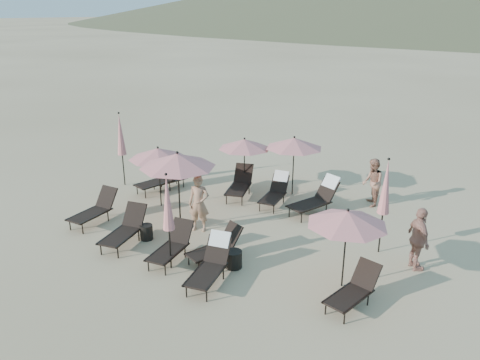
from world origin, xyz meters
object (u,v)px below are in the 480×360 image
Objects in this scene: lounger_9 at (276,191)px; umbrella_open_0 at (158,153)px; side_table_0 at (146,232)px; umbrella_open_1 at (178,160)px; side_table_1 at (234,259)px; umbrella_open_3 at (244,144)px; beachgoer_a at (199,203)px; umbrella_closed_0 at (168,203)px; lounger_7 at (159,179)px; umbrella_open_2 at (347,218)px; umbrella_open_4 at (294,143)px; lounger_0 at (95,209)px; lounger_10 at (317,197)px; umbrella_closed_2 at (121,135)px; lounger_6 at (174,176)px; lounger_1 at (125,229)px; beachgoer_c at (418,239)px; lounger_3 at (211,262)px; beachgoer_b at (372,183)px; umbrella_closed_1 at (386,188)px; lounger_5 at (354,289)px; lounger_2 at (172,245)px; lounger_8 at (240,184)px; lounger_4 at (216,246)px.

umbrella_open_0 reaches higher than lounger_9.
side_table_0 is at bearing -57.18° from umbrella_open_0.
umbrella_open_1 is 5.30× the size of side_table_1.
umbrella_open_3 reaches higher than beachgoer_a.
umbrella_open_3 is 5.82m from umbrella_closed_0.
lounger_7 is 3.73m from beachgoer_a.
umbrella_open_4 is (-3.77, 4.69, 0.12)m from umbrella_open_2.
lounger_10 is (5.45, 4.49, 0.10)m from lounger_0.
lounger_0 is 0.62× the size of umbrella_closed_2.
lounger_6 is 5.51m from lounger_10.
lounger_10 reaches higher than lounger_1.
lounger_1 reaches higher than side_table_1.
lounger_6 is at bearing 44.26° from beachgoer_c.
side_table_1 is at bearing 70.00° from lounger_3.
lounger_10 is at bearing 53.42° from side_table_0.
umbrella_open_4 is 2.97m from beachgoer_b.
umbrella_open_0 reaches higher than lounger_10.
umbrella_closed_0 reaches higher than side_table_1.
beachgoer_b is (-1.27, 3.08, -1.07)m from umbrella_closed_1.
lounger_5 is 3.16m from umbrella_closed_1.
umbrella_open_3 is 4.43× the size of side_table_1.
lounger_7 is at bearing 48.05° from beachgoer_c.
lounger_9 is 1.50m from lounger_10.
umbrella_open_0 is 0.75× the size of umbrella_closed_2.
lounger_2 is 4.80m from lounger_5.
lounger_8 is 0.89× the size of umbrella_open_0.
beachgoer_c is at bearing 33.23° from umbrella_closed_0.
lounger_9 is 5.38m from umbrella_closed_0.
lounger_2 is 0.99× the size of beachgoer_c.
lounger_0 is at bearing -73.44° from lounger_7.
umbrella_closed_2 reaches higher than lounger_1.
lounger_0 is 8.67m from umbrella_closed_1.
lounger_0 is 0.82× the size of umbrella_open_0.
side_table_0 is at bearing -104.00° from umbrella_open_1.
beachgoer_c reaches higher than lounger_5.
umbrella_open_3 is 5.67m from side_table_1.
side_table_0 is (-6.16, -0.19, -0.19)m from lounger_5.
lounger_4 is 0.63× the size of umbrella_closed_0.
lounger_0 is 7.06m from lounger_10.
beachgoer_a is at bearing 120.63° from lounger_3.
lounger_8 is at bearing 121.48° from side_table_1.
beachgoer_a is (-0.98, -4.16, -1.05)m from umbrella_open_4.
umbrella_open_3 is at bearing 32.87° from beachgoer_c.
umbrella_open_3 is at bearing 45.81° from lounger_7.
umbrella_open_1 is at bearing 56.66° from lounger_1.
lounger_7 is at bearing 150.43° from side_table_1.
umbrella_open_0 is (-1.77, -2.19, 1.38)m from lounger_8.
lounger_5 is at bearing 123.96° from beachgoer_c.
umbrella_closed_0 is (-0.15, -5.21, 1.33)m from lounger_9.
lounger_0 is 3.20m from umbrella_open_1.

